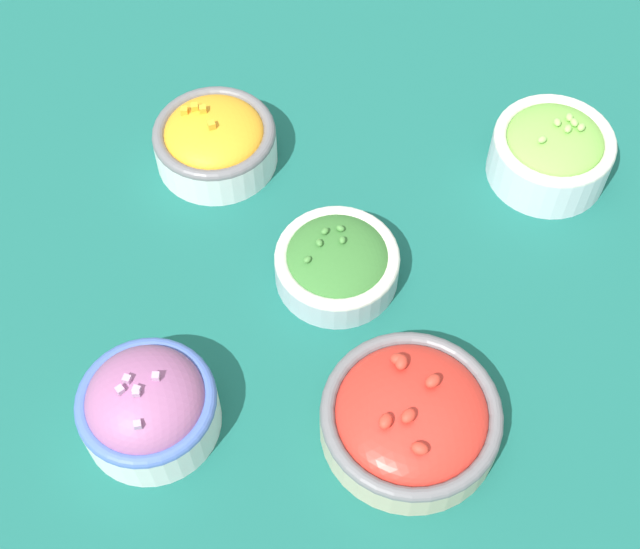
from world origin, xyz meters
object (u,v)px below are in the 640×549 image
at_px(bowl_squash, 215,140).
at_px(bowl_lettuce, 552,150).
at_px(bowl_broccoli, 337,262).
at_px(bowl_cherry_tomatoes, 411,417).
at_px(bowl_red_onion, 148,405).

distance_m(bowl_squash, bowl_lettuce, 0.32).
bearing_deg(bowl_broccoli, bowl_lettuce, -33.77).
relative_size(bowl_broccoli, bowl_cherry_tomatoes, 0.77).
height_order(bowl_cherry_tomatoes, bowl_red_onion, bowl_red_onion).
distance_m(bowl_squash, bowl_red_onion, 0.28).
bearing_deg(bowl_red_onion, bowl_squash, 18.53).
xyz_separation_m(bowl_broccoli, bowl_squash, (0.07, 0.16, 0.00)).
height_order(bowl_squash, bowl_cherry_tomatoes, bowl_squash).
height_order(bowl_cherry_tomatoes, bowl_lettuce, bowl_lettuce).
height_order(bowl_broccoli, bowl_red_onion, bowl_red_onion).
relative_size(bowl_broccoli, bowl_squash, 0.94).
relative_size(bowl_broccoli, bowl_lettuce, 0.96).
bearing_deg(bowl_lettuce, bowl_squash, 112.54).
bearing_deg(bowl_red_onion, bowl_broccoli, -21.26).
bearing_deg(bowl_lettuce, bowl_broccoli, 146.23).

